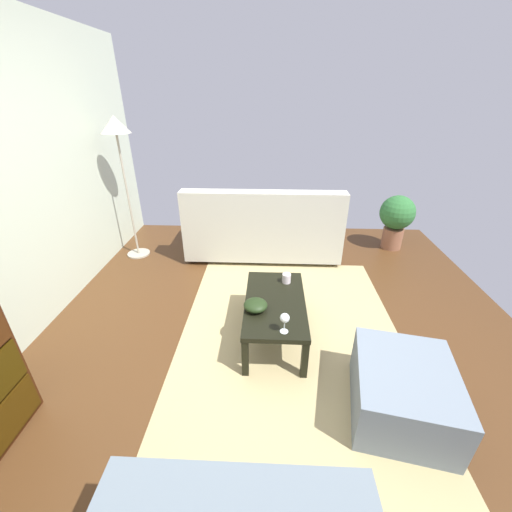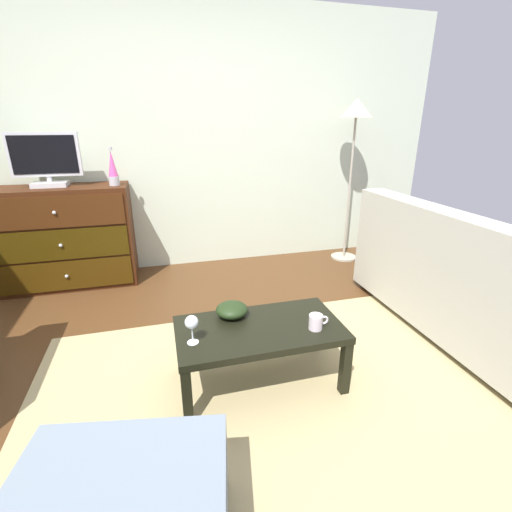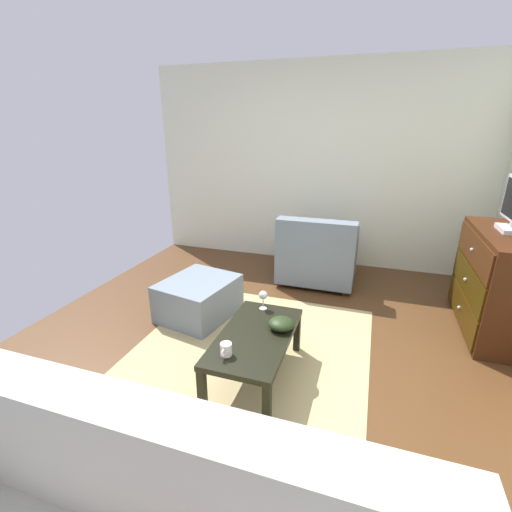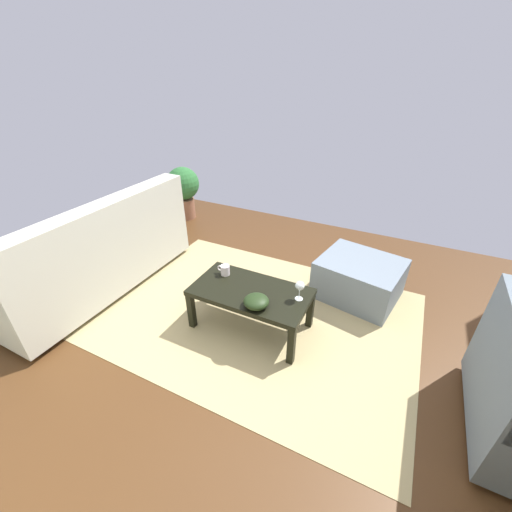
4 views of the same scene
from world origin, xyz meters
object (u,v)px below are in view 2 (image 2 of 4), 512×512
Objects in this scene: dresser at (67,237)px; mug at (316,322)px; couch_large at (470,288)px; standing_lamp at (355,124)px; wine_glass at (192,323)px; tv at (45,159)px; coffee_table at (259,334)px; bowl_decorative at (232,310)px; lava_lamp at (113,169)px.

dresser is 2.50m from mug.
couch_large is 1.13× the size of standing_lamp.
couch_large is at bearing 5.86° from wine_glass.
tv is 2.24m from wine_glass.
couch_large is at bearing 5.06° from coffee_table.
bowl_decorative is 2.49m from standing_lamp.
lava_lamp is at bearing 114.09° from bowl_decorative.
coffee_table is at bearing 9.20° from wine_glass.
coffee_table is 0.42m from wine_glass.
couch_large is at bearing -33.76° from lava_lamp.
lava_lamp is at bearing -5.18° from dresser.
bowl_decorative is at bearing 148.43° from mug.
tv is 0.54m from lava_lamp.
coffee_table is 4.95× the size of bowl_decorative.
standing_lamp is at bearing -0.98° from dresser.
coffee_table is 8.14× the size of mug.
dresser reaches higher than mug.
wine_glass is (0.95, -1.87, 0.03)m from dresser.
bowl_decorative is at bearing -54.08° from dresser.
lava_lamp reaches higher than couch_large.
dresser is at bearing 125.92° from bowl_decorative.
couch_large is at bearing -86.71° from standing_lamp.
wine_glass is 1.38× the size of mug.
bowl_decorative is (0.72, -1.61, -0.65)m from lava_lamp.
bowl_decorative is (-0.42, 0.26, -0.00)m from mug.
dresser is 7.36× the size of wine_glass.
tv is at bearing 156.05° from dresser.
tv is 0.30× the size of couch_large.
couch_large is (2.96, -1.69, -0.80)m from tv.
wine_glass is (1.00, -1.89, -0.66)m from tv.
lava_lamp is at bearing -7.24° from tv.
mug is (1.14, -1.87, -0.65)m from lava_lamp.
wine_glass is at bearing -174.14° from couch_large.
coffee_table is at bearing -174.94° from couch_large.
dresser is at bearing 179.02° from standing_lamp.
lava_lamp is at bearing 121.40° from mug.
dresser is 6.16× the size of bowl_decorative.
tv is at bearing 130.83° from mug.
coffee_table is at bearing -130.29° from standing_lamp.
couch_large is (1.71, -0.02, -0.07)m from bowl_decorative.
coffee_table is 5.91× the size of wine_glass.
lava_lamp reaches higher than dresser.
mug is (0.29, -0.10, 0.09)m from coffee_table.
wine_glass is 2.77m from standing_lamp.
mug is 0.07× the size of standing_lamp.
coffee_table is (1.38, -1.83, -0.83)m from tv.
lava_lamp is 0.17× the size of couch_large.
tv is at bearing 126.74° from bowl_decorative.
dresser is 0.69m from tv.
mug is at bearing -3.57° from wine_glass.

